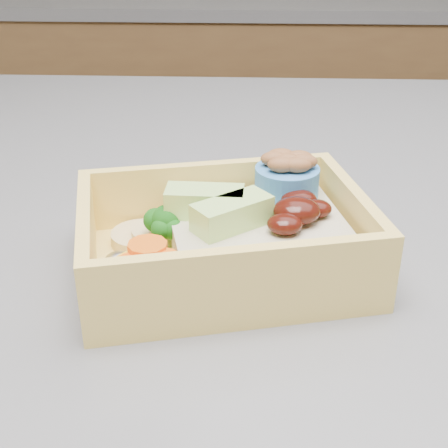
{
  "coord_description": "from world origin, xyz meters",
  "views": [
    {
      "loc": [
        -0.05,
        -0.64,
        1.17
      ],
      "look_at": [
        -0.07,
        -0.24,
        0.96
      ],
      "focal_mm": 50.0,
      "sensor_mm": 36.0,
      "label": 1
    }
  ],
  "objects": [
    {
      "name": "bento_box",
      "position": [
        -0.06,
        -0.24,
        0.95
      ],
      "size": [
        0.23,
        0.19,
        0.08
      ],
      "rotation": [
        0.0,
        0.0,
        0.23
      ],
      "color": "#FCD668",
      "rests_on": "island"
    },
    {
      "name": "back_cabinets",
      "position": [
        0.0,
        1.23,
        0.89
      ],
      "size": [
        3.2,
        0.62,
        2.3
      ],
      "color": "brown",
      "rests_on": "ground"
    }
  ]
}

